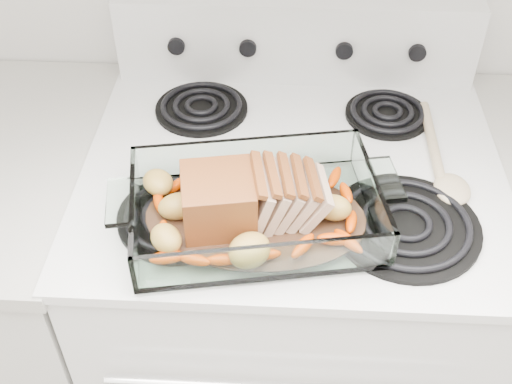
{
  "coord_description": "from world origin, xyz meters",
  "views": [
    {
      "loc": [
        -0.02,
        0.73,
        1.7
      ],
      "look_at": [
        -0.06,
        1.51,
        0.99
      ],
      "focal_mm": 45.0,
      "sensor_mm": 36.0,
      "label": 1
    }
  ],
  "objects_px": {
    "counter_left": "(9,303)",
    "baking_dish": "(255,213)",
    "pork_roast": "(241,198)",
    "electric_range": "(285,311)"
  },
  "relations": [
    {
      "from": "pork_roast",
      "to": "counter_left",
      "type": "bearing_deg",
      "value": 155.84
    },
    {
      "from": "electric_range",
      "to": "baking_dish",
      "type": "bearing_deg",
      "value": -110.11
    },
    {
      "from": "electric_range",
      "to": "pork_roast",
      "type": "xyz_separation_m",
      "value": [
        -0.08,
        -0.17,
        0.51
      ]
    },
    {
      "from": "pork_roast",
      "to": "electric_range",
      "type": "bearing_deg",
      "value": 55.05
    },
    {
      "from": "counter_left",
      "to": "pork_roast",
      "type": "relative_size",
      "value": 3.92
    },
    {
      "from": "electric_range",
      "to": "counter_left",
      "type": "relative_size",
      "value": 1.2
    },
    {
      "from": "counter_left",
      "to": "pork_roast",
      "type": "distance_m",
      "value": 0.8
    },
    {
      "from": "counter_left",
      "to": "baking_dish",
      "type": "bearing_deg",
      "value": -15.38
    },
    {
      "from": "electric_range",
      "to": "counter_left",
      "type": "xyz_separation_m",
      "value": [
        -0.67,
        -0.0,
        -0.02
      ]
    },
    {
      "from": "baking_dish",
      "to": "counter_left",
      "type": "bearing_deg",
      "value": 154.38
    }
  ]
}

